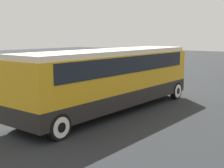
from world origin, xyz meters
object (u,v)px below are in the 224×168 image
Objects in this scene: tour_bus at (113,74)px; parked_car_mid at (88,80)px; parked_car_near at (31,89)px; parked_car_far at (9,85)px.

parked_car_mid is at bearing 54.11° from tour_bus.
tour_bus is 5.48m from parked_car_near.
tour_bus is at bearing -79.05° from parked_car_near.
parked_car_far is at bearing 86.00° from parked_car_near.
parked_car_near is 1.01× the size of parked_car_far.
parked_car_near reaches higher than parked_car_far.
parked_car_far is (-0.85, 7.62, -1.19)m from tour_bus.
tour_bus is at bearing -83.62° from parked_car_far.
tour_bus reaches higher than parked_car_mid.
parked_car_near is at bearing 100.95° from tour_bus.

